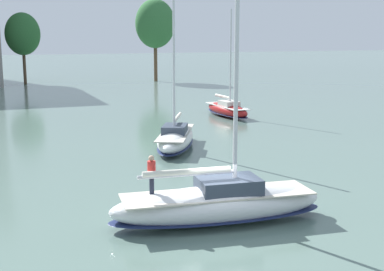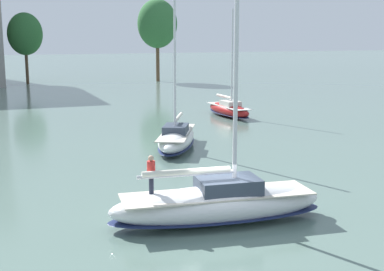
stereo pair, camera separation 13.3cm
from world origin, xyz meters
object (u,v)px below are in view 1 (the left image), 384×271
(sailboat_moored_mid_channel, at_px, (227,109))
(sailboat_main, at_px, (218,202))
(sailboat_moored_near_marina, at_px, (176,137))
(tree_shore_left, at_px, (23,34))
(tree_shore_center, at_px, (155,24))

(sailboat_moored_mid_channel, bearing_deg, sailboat_main, -115.83)
(sailboat_moored_near_marina, bearing_deg, tree_shore_left, 96.15)
(tree_shore_left, relative_size, tree_shore_center, 0.82)
(tree_shore_left, bearing_deg, sailboat_moored_mid_channel, -70.04)
(sailboat_main, distance_m, sailboat_moored_mid_channel, 30.06)
(tree_shore_center, bearing_deg, sailboat_moored_mid_channel, -97.72)
(sailboat_moored_near_marina, xyz_separation_m, sailboat_moored_mid_channel, (9.70, 12.17, -0.07))
(tree_shore_center, distance_m, sailboat_main, 70.43)
(sailboat_main, bearing_deg, tree_shore_center, 74.59)
(tree_shore_center, bearing_deg, sailboat_main, -105.41)
(sailboat_main, distance_m, sailboat_moored_near_marina, 15.27)
(tree_shore_left, height_order, sailboat_main, sailboat_main)
(tree_shore_left, relative_size, sailboat_moored_mid_channel, 1.10)
(tree_shore_center, height_order, sailboat_moored_mid_channel, tree_shore_center)
(tree_shore_center, bearing_deg, tree_shore_left, 172.52)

